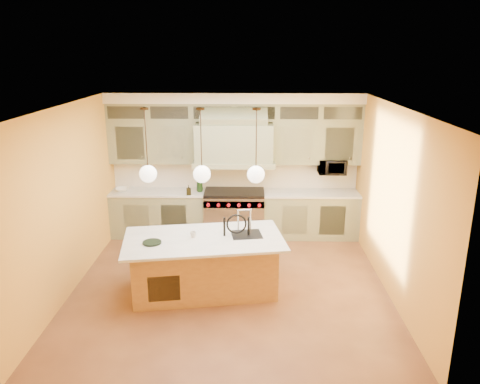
{
  "coord_description": "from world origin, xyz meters",
  "views": [
    {
      "loc": [
        0.31,
        -6.86,
        3.68
      ],
      "look_at": [
        0.15,
        0.7,
        1.38
      ],
      "focal_mm": 35.0,
      "sensor_mm": 36.0,
      "label": 1
    }
  ],
  "objects_px": {
    "counter_stool": "(237,251)",
    "kitchen_island": "(204,263)",
    "microwave": "(332,167)",
    "range": "(234,213)"
  },
  "relations": [
    {
      "from": "counter_stool",
      "to": "kitchen_island",
      "type": "bearing_deg",
      "value": 165.03
    },
    {
      "from": "counter_stool",
      "to": "microwave",
      "type": "distance_m",
      "value": 3.19
    },
    {
      "from": "range",
      "to": "microwave",
      "type": "xyz_separation_m",
      "value": [
        1.95,
        0.11,
        0.96
      ]
    },
    {
      "from": "counter_stool",
      "to": "microwave",
      "type": "bearing_deg",
      "value": 47.76
    },
    {
      "from": "range",
      "to": "counter_stool",
      "type": "relative_size",
      "value": 0.95
    },
    {
      "from": "range",
      "to": "counter_stool",
      "type": "bearing_deg",
      "value": -87.01
    },
    {
      "from": "kitchen_island",
      "to": "microwave",
      "type": "distance_m",
      "value": 3.52
    },
    {
      "from": "range",
      "to": "kitchen_island",
      "type": "distance_m",
      "value": 2.36
    },
    {
      "from": "counter_stool",
      "to": "microwave",
      "type": "xyz_separation_m",
      "value": [
        1.82,
        2.52,
        0.72
      ]
    },
    {
      "from": "kitchen_island",
      "to": "counter_stool",
      "type": "xyz_separation_m",
      "value": [
        0.52,
        -0.08,
        0.26
      ]
    }
  ]
}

